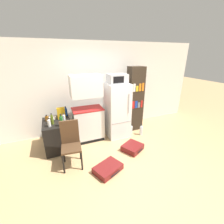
{
  "coord_description": "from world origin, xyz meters",
  "views": [
    {
      "loc": [
        -1.35,
        -2.4,
        2.3
      ],
      "look_at": [
        -0.02,
        0.85,
        0.93
      ],
      "focal_mm": 24.0,
      "sensor_mm": 36.0,
      "label": 1
    }
  ],
  "objects": [
    {
      "name": "suitcase_large_flat",
      "position": [
        -0.49,
        -0.07,
        0.06
      ],
      "size": [
        0.67,
        0.58,
        0.13
      ],
      "rotation": [
        0.0,
        0.0,
        0.41
      ],
      "color": "maroon",
      "rests_on": "ground_plane"
    },
    {
      "name": "chair",
      "position": [
        -1.13,
        0.47,
        0.58
      ],
      "size": [
        0.44,
        0.44,
        1.01
      ],
      "rotation": [
        0.0,
        0.0,
        -0.11
      ],
      "color": "black",
      "rests_on": "ground_plane"
    },
    {
      "name": "wall_back",
      "position": [
        0.2,
        2.0,
        1.32
      ],
      "size": [
        6.4,
        0.1,
        2.65
      ],
      "color": "white",
      "rests_on": "ground_plane"
    },
    {
      "name": "side_table",
      "position": [
        -1.36,
        1.21,
        0.37
      ],
      "size": [
        0.65,
        0.79,
        0.74
      ],
      "color": "black",
      "rests_on": "ground_plane"
    },
    {
      "name": "bottle_green_tall",
      "position": [
        -1.25,
        0.89,
        0.87
      ],
      "size": [
        0.08,
        0.08,
        0.3
      ],
      "color": "#1E6028",
      "rests_on": "side_table"
    },
    {
      "name": "refrigerator",
      "position": [
        0.31,
        1.28,
        0.78
      ],
      "size": [
        0.62,
        0.67,
        1.56
      ],
      "color": "white",
      "rests_on": "ground_plane"
    },
    {
      "name": "bookshelf",
      "position": [
        0.98,
        1.44,
        0.98
      ],
      "size": [
        0.46,
        0.34,
        1.96
      ],
      "color": "#2D2319",
      "rests_on": "ground_plane"
    },
    {
      "name": "bottle_milk_white",
      "position": [
        -1.51,
        0.99,
        0.83
      ],
      "size": [
        0.07,
        0.07,
        0.21
      ],
      "color": "white",
      "rests_on": "side_table"
    },
    {
      "name": "bowl",
      "position": [
        -1.43,
        1.43,
        0.77
      ],
      "size": [
        0.18,
        0.18,
        0.05
      ],
      "color": "silver",
      "rests_on": "side_table"
    },
    {
      "name": "ground_plane",
      "position": [
        0.0,
        0.0,
        0.0
      ],
      "size": [
        24.0,
        24.0,
        0.0
      ],
      "primitive_type": "plane",
      "color": "tan"
    },
    {
      "name": "kitchen_hutch",
      "position": [
        -0.53,
        1.35,
        0.83
      ],
      "size": [
        0.81,
        0.51,
        1.81
      ],
      "color": "silver",
      "rests_on": "ground_plane"
    },
    {
      "name": "bottle_olive_oil",
      "position": [
        -1.44,
        1.1,
        0.86
      ],
      "size": [
        0.06,
        0.06,
        0.27
      ],
      "color": "#566619",
      "rests_on": "side_table"
    },
    {
      "name": "suitcase_small_flat",
      "position": [
        0.35,
        0.38,
        0.07
      ],
      "size": [
        0.61,
        0.59,
        0.15
      ],
      "rotation": [
        0.0,
        0.0,
        0.49
      ],
      "color": "maroon",
      "rests_on": "ground_plane"
    },
    {
      "name": "bottle_clear_short",
      "position": [
        -1.17,
        1.19,
        0.82
      ],
      "size": [
        0.07,
        0.07,
        0.19
      ],
      "color": "silver",
      "rests_on": "side_table"
    },
    {
      "name": "water_bottle_middle",
      "position": [
        0.98,
        0.97,
        0.15
      ],
      "size": [
        0.09,
        0.09,
        0.35
      ],
      "color": "silver",
      "rests_on": "ground_plane"
    },
    {
      "name": "microwave",
      "position": [
        0.31,
        1.28,
        1.68
      ],
      "size": [
        0.51,
        0.38,
        0.25
      ],
      "color": "#B7B7BC",
      "rests_on": "refrigerator"
    },
    {
      "name": "bottle_blue_soda",
      "position": [
        -1.08,
        1.52,
        0.85
      ],
      "size": [
        0.08,
        0.08,
        0.25
      ],
      "color": "#1E47A3",
      "rests_on": "side_table"
    },
    {
      "name": "water_bottle_front",
      "position": [
        0.74,
        1.17,
        0.12
      ],
      "size": [
        0.08,
        0.08,
        0.29
      ],
      "color": "silver",
      "rests_on": "ground_plane"
    },
    {
      "name": "cereal_box",
      "position": [
        -1.21,
        1.35,
        0.89
      ],
      "size": [
        0.19,
        0.07,
        0.3
      ],
      "color": "gold",
      "rests_on": "side_table"
    },
    {
      "name": "bottle_amber_beer",
      "position": [
        -1.56,
        1.34,
        0.81
      ],
      "size": [
        0.08,
        0.08,
        0.16
      ],
      "color": "brown",
      "rests_on": "side_table"
    }
  ]
}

